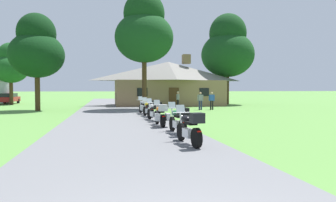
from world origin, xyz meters
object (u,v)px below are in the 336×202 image
Objects in this scene: bystander_gray_shirt_near_lodge at (178,99)px; tree_right_of_lodge at (228,48)px; motorcycle_black_nearest_to_camera at (190,128)px; motorcycle_orange_third_in_row at (161,115)px; bystander_blue_shirt_by_tree at (212,100)px; bystander_gray_shirt_beside_signpost at (200,100)px; parked_red_suv_far_left at (8,98)px; motorcycle_yellow_fifth_in_row at (149,108)px; tree_left_near at (37,49)px; metal_silo_distant at (1,79)px; motorcycle_green_second_in_row at (178,120)px; tree_by_lodge_front at (144,31)px; motorcycle_white_fourth_in_row at (154,111)px; tree_left_far at (11,65)px; motorcycle_silver_farthest_in_row at (144,107)px.

bystander_gray_shirt_near_lodge is 0.15× the size of tree_right_of_lodge.
tree_right_of_lodge is (7.90, 5.96, 6.14)m from bystander_gray_shirt_near_lodge.
motorcycle_black_nearest_to_camera and motorcycle_orange_third_in_row have the same top height.
bystander_gray_shirt_near_lodge is at bearing 142.72° from bystander_blue_shirt_by_tree.
parked_red_suv_far_left is (-21.24, 15.91, -0.15)m from bystander_gray_shirt_beside_signpost.
motorcycle_black_nearest_to_camera and motorcycle_yellow_fifth_in_row have the same top height.
tree_left_near reaches higher than parked_red_suv_far_left.
metal_silo_distant is (-17.03, 30.54, 2.80)m from motorcycle_orange_third_in_row.
tree_right_of_lodge is (12.38, 20.99, 6.48)m from motorcycle_orange_third_in_row.
metal_silo_distant is (-23.99, 18.76, 2.48)m from bystander_blue_shirt_by_tree.
motorcycle_black_nearest_to_camera is 1.25× the size of bystander_blue_shirt_by_tree.
tree_by_lodge_front is (0.52, 15.73, 6.73)m from motorcycle_green_second_in_row.
tree_right_of_lodge is at bearing 58.88° from motorcycle_black_nearest_to_camera.
motorcycle_black_nearest_to_camera is at bearing -65.09° from tree_left_near.
metal_silo_distant is at bearing 117.51° from motorcycle_orange_third_in_row.
tree_left_near is (-8.81, 10.97, 4.90)m from motorcycle_white_fourth_in_row.
tree_left_far reaches higher than parked_red_suv_far_left.
bystander_gray_shirt_near_lodge reaches higher than motorcycle_white_fourth_in_row.
motorcycle_white_fourth_in_row and motorcycle_yellow_fifth_in_row have the same top height.
bystander_gray_shirt_beside_signpost reaches higher than motorcycle_black_nearest_to_camera.
tree_left_near is at bearing -63.72° from metal_silo_distant.
motorcycle_black_nearest_to_camera is 1.01× the size of motorcycle_white_fourth_in_row.
motorcycle_yellow_fifth_in_row is 0.24× the size of tree_left_near.
bystander_blue_shirt_by_tree is (6.87, 3.96, 0.32)m from motorcycle_silver_farthest_in_row.
motorcycle_black_nearest_to_camera is at bearing -92.30° from tree_by_lodge_front.
parked_red_suv_far_left is at bearing -28.67° from bystander_gray_shirt_beside_signpost.
motorcycle_green_second_in_row is at bearing 79.32° from motorcycle_black_nearest_to_camera.
tree_right_of_lodge is (5.42, 9.21, 6.16)m from bystander_blue_shirt_by_tree.
bystander_blue_shirt_by_tree is 9.00m from tree_by_lodge_front.
motorcycle_green_second_in_row is 1.00× the size of motorcycle_orange_third_in_row.
tree_right_of_lodge is at bearing -117.29° from bystander_gray_shirt_beside_signpost.
bystander_gray_shirt_beside_signpost is at bearing -161.25° from bystander_gray_shirt_near_lodge.
tree_left_far reaches higher than bystander_gray_shirt_beside_signpost.
motorcycle_white_fourth_in_row is at bearing 155.37° from bystander_gray_shirt_near_lodge.
motorcycle_white_fourth_in_row is 0.18× the size of tree_right_of_lodge.
motorcycle_black_nearest_to_camera is 1.24× the size of bystander_gray_shirt_near_lodge.
tree_left_near is 0.79× the size of tree_by_lodge_front.
bystander_gray_shirt_beside_signpost is (1.39, -3.17, -0.02)m from bystander_gray_shirt_near_lodge.
bystander_blue_shirt_by_tree is (2.48, -3.25, -0.02)m from bystander_gray_shirt_near_lodge.
motorcycle_black_nearest_to_camera is 0.19× the size of tree_by_lodge_front.
motorcycle_silver_farthest_in_row is at bearing 79.47° from motorcycle_white_fourth_in_row.
bystander_gray_shirt_near_lodge is at bearing 71.73° from motorcycle_black_nearest_to_camera.
bystander_blue_shirt_by_tree is (6.70, 14.45, 0.31)m from motorcycle_green_second_in_row.
bystander_gray_shirt_near_lodge is 0.19× the size of tree_left_near.
tree_right_of_lodge is at bearing 19.04° from tree_left_near.
tree_right_of_lodge reaches higher than bystander_gray_shirt_near_lodge.
motorcycle_silver_farthest_in_row is at bearing 87.69° from motorcycle_orange_third_in_row.
bystander_gray_shirt_near_lodge reaches higher than motorcycle_silver_farthest_in_row.
bystander_gray_shirt_near_lodge is 4.09m from bystander_blue_shirt_by_tree.
tree_by_lodge_front is at bearing 74.94° from motorcycle_yellow_fifth_in_row.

